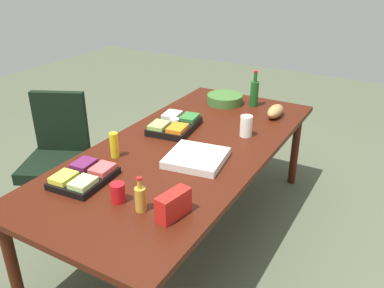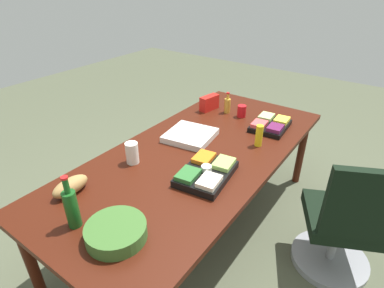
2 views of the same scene
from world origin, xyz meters
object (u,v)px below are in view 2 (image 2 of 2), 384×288
at_px(conference_table, 197,159).
at_px(mayo_jar, 132,153).
at_px(pizza_box, 190,135).
at_px(chip_bag_red, 209,103).
at_px(mustard_bottle, 259,136).
at_px(salad_bowl, 116,232).
at_px(wine_bottle, 72,207).
at_px(veggie_tray, 206,172).
at_px(fruit_platter, 270,125).
at_px(dressing_bottle, 227,105).
at_px(office_chair, 342,230).
at_px(red_solo_cup, 242,111).
at_px(bread_loaf, 70,186).

distance_m(conference_table, mayo_jar, 0.50).
relative_size(pizza_box, chip_bag_red, 1.80).
height_order(mustard_bottle, pizza_box, mustard_bottle).
height_order(salad_bowl, chip_bag_red, chip_bag_red).
distance_m(wine_bottle, salad_bowl, 0.27).
bearing_deg(salad_bowl, mayo_jar, -141.76).
bearing_deg(veggie_tray, fruit_platter, 176.77).
relative_size(pizza_box, veggie_tray, 0.79).
relative_size(dressing_bottle, chip_bag_red, 1.00).
height_order(conference_table, fruit_platter, fruit_platter).
xyz_separation_m(mayo_jar, fruit_platter, (-1.09, 0.58, -0.05)).
xyz_separation_m(office_chair, red_solo_cup, (-0.55, -1.10, 0.42)).
distance_m(dressing_bottle, pizza_box, 0.63).
bearing_deg(pizza_box, mayo_jar, -21.13).
xyz_separation_m(dressing_bottle, mustard_bottle, (0.42, 0.52, 0.01)).
height_order(mustard_bottle, red_solo_cup, mustard_bottle).
relative_size(conference_table, wine_bottle, 7.83).
relative_size(conference_table, dressing_bottle, 12.42).
bearing_deg(mayo_jar, dressing_bottle, 174.88).
xyz_separation_m(wine_bottle, bread_loaf, (-0.16, -0.25, -0.07)).
distance_m(office_chair, wine_bottle, 1.77).
bearing_deg(pizza_box, veggie_tray, 38.37).
relative_size(office_chair, salad_bowl, 3.12).
distance_m(wine_bottle, bread_loaf, 0.31).
relative_size(conference_table, mayo_jar, 15.91).
bearing_deg(pizza_box, wine_bottle, -4.90).
xyz_separation_m(office_chair, veggie_tray, (0.45, -0.84, 0.40)).
distance_m(wine_bottle, mustard_bottle, 1.44).
bearing_deg(chip_bag_red, mayo_jar, 3.77).
relative_size(conference_table, red_solo_cup, 22.67).
bearing_deg(fruit_platter, bread_loaf, -22.31).
distance_m(office_chair, bread_loaf, 1.83).
xyz_separation_m(dressing_bottle, pizza_box, (0.63, 0.02, -0.05)).
relative_size(pizza_box, red_solo_cup, 3.27).
distance_m(pizza_box, bread_loaf, 1.02).
distance_m(conference_table, red_solo_cup, 0.79).
height_order(fruit_platter, chip_bag_red, chip_bag_red).
bearing_deg(conference_table, pizza_box, -132.27).
bearing_deg(office_chair, bread_loaf, -52.87).
bearing_deg(chip_bag_red, pizza_box, 18.32).
height_order(office_chair, bread_loaf, office_chair).
bearing_deg(pizza_box, conference_table, 39.30).
distance_m(office_chair, chip_bag_red, 1.59).
distance_m(mayo_jar, salad_bowl, 0.72).
xyz_separation_m(office_chair, bread_loaf, (1.08, -1.42, 0.42)).
distance_m(dressing_bottle, salad_bowl, 1.76).
relative_size(dressing_bottle, veggie_tray, 0.44).
bearing_deg(dressing_bottle, salad_bowl, 11.12).
height_order(wine_bottle, mayo_jar, wine_bottle).
bearing_deg(fruit_platter, veggie_tray, -3.23).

